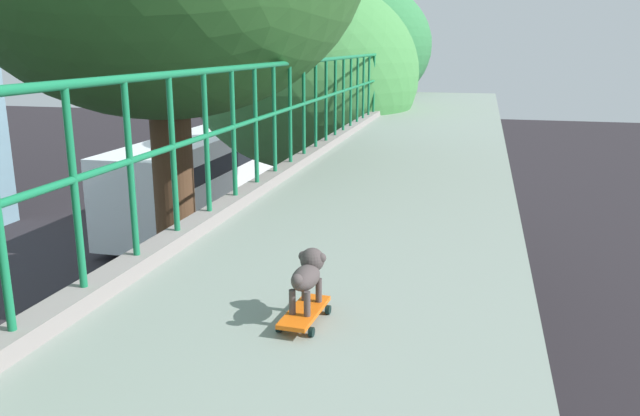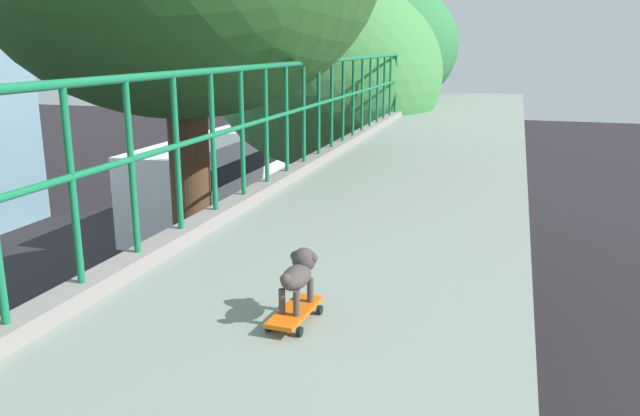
# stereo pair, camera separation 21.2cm
# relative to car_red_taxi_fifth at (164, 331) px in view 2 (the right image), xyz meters

# --- Properties ---
(car_red_taxi_fifth) EXTENTS (1.97, 4.56, 1.51)m
(car_red_taxi_fifth) POSITION_rel_car_red_taxi_fifth_xyz_m (0.00, 0.00, 0.00)
(car_red_taxi_fifth) COLOR red
(car_red_taxi_fifth) RESTS_ON ground
(city_bus) EXTENTS (2.73, 11.91, 3.33)m
(city_bus) POSITION_rel_car_red_taxi_fifth_xyz_m (-3.82, 11.60, 1.24)
(city_bus) COLOR white
(city_bus) RESTS_ON ground
(roadside_tree_far) EXTENTS (5.51, 5.51, 8.37)m
(roadside_tree_far) POSITION_rel_car_red_taxi_fifth_xyz_m (2.65, 3.65, 5.41)
(roadside_tree_far) COLOR #4B3220
(roadside_tree_far) RESTS_ON ground
(roadside_tree_farthest) EXTENTS (4.96, 4.96, 8.82)m
(roadside_tree_farthest) POSITION_rel_car_red_taxi_fifth_xyz_m (2.72, 9.71, 6.05)
(roadside_tree_farthest) COLOR brown
(roadside_tree_farthest) RESTS_ON ground
(toy_skateboard) EXTENTS (0.22, 0.47, 0.08)m
(toy_skateboard) POSITION_rel_car_red_taxi_fifth_xyz_m (5.99, -8.29, 4.73)
(toy_skateboard) COLOR orange
(toy_skateboard) RESTS_ON overpass_deck
(small_dog) EXTENTS (0.16, 0.38, 0.31)m
(small_dog) POSITION_rel_car_red_taxi_fifth_xyz_m (5.99, -8.22, 4.93)
(small_dog) COLOR #473E3D
(small_dog) RESTS_ON toy_skateboard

